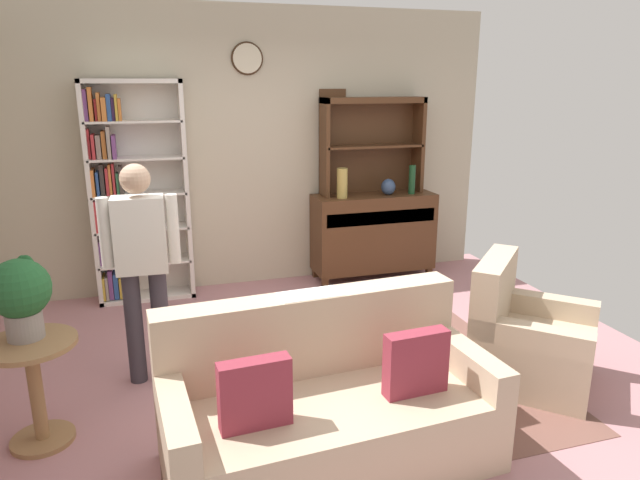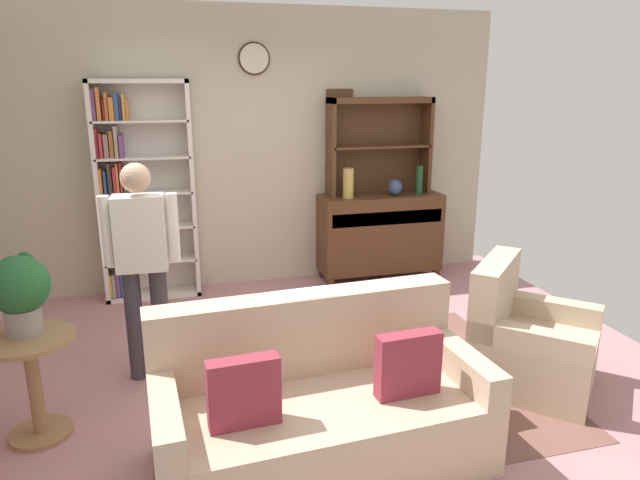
# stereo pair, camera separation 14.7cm
# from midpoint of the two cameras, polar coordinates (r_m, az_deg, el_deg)

# --- Properties ---
(ground_plane) EXTENTS (5.40, 4.60, 0.02)m
(ground_plane) POSITION_cam_midpoint_polar(r_m,az_deg,el_deg) (4.36, -1.49, -13.04)
(ground_plane) COLOR #B27A7F
(wall_back) EXTENTS (5.00, 0.09, 2.80)m
(wall_back) POSITION_cam_midpoint_polar(r_m,az_deg,el_deg) (5.95, -7.18, 8.96)
(wall_back) COLOR #BCB299
(wall_back) RESTS_ON ground_plane
(area_rug) EXTENTS (2.68, 2.06, 0.01)m
(area_rug) POSITION_cam_midpoint_polar(r_m,az_deg,el_deg) (4.16, 2.41, -14.36)
(area_rug) COLOR brown
(area_rug) RESTS_ON ground_plane
(bookshelf) EXTENTS (0.90, 0.30, 2.10)m
(bookshelf) POSITION_cam_midpoint_polar(r_m,az_deg,el_deg) (5.73, -19.06, 4.35)
(bookshelf) COLOR silver
(bookshelf) RESTS_ON ground_plane
(sideboard) EXTENTS (1.30, 0.45, 0.92)m
(sideboard) POSITION_cam_midpoint_polar(r_m,az_deg,el_deg) (6.19, 4.65, 0.82)
(sideboard) COLOR #4C2D19
(sideboard) RESTS_ON ground_plane
(sideboard_hutch) EXTENTS (1.10, 0.26, 1.00)m
(sideboard_hutch) POSITION_cam_midpoint_polar(r_m,az_deg,el_deg) (6.11, 4.49, 10.65)
(sideboard_hutch) COLOR #4C2D19
(sideboard_hutch) RESTS_ON sideboard
(vase_tall) EXTENTS (0.11, 0.11, 0.31)m
(vase_tall) POSITION_cam_midpoint_polar(r_m,az_deg,el_deg) (5.86, 1.50, 5.68)
(vase_tall) COLOR tan
(vase_tall) RESTS_ON sideboard
(vase_round) EXTENTS (0.15, 0.15, 0.17)m
(vase_round) POSITION_cam_midpoint_polar(r_m,az_deg,el_deg) (6.07, 6.13, 5.29)
(vase_round) COLOR #33476B
(vase_round) RESTS_ON sideboard
(bottle_wine) EXTENTS (0.07, 0.07, 0.31)m
(bottle_wine) POSITION_cam_midpoint_polar(r_m,az_deg,el_deg) (6.14, 8.48, 5.98)
(bottle_wine) COLOR #194223
(bottle_wine) RESTS_ON sideboard
(couch_floral) EXTENTS (1.85, 0.96, 0.90)m
(couch_floral) POSITION_cam_midpoint_polar(r_m,az_deg,el_deg) (3.32, -0.60, -16.53)
(couch_floral) COLOR #C6AD8E
(couch_floral) RESTS_ON ground_plane
(armchair_floral) EXTENTS (1.08, 1.08, 0.88)m
(armchair_floral) POSITION_cam_midpoint_polar(r_m,az_deg,el_deg) (4.35, 18.99, -9.63)
(armchair_floral) COLOR #C6AD8E
(armchair_floral) RESTS_ON ground_plane
(plant_stand) EXTENTS (0.52, 0.52, 0.65)m
(plant_stand) POSITION_cam_midpoint_polar(r_m,az_deg,el_deg) (3.83, -27.59, -12.35)
(plant_stand) COLOR #997047
(plant_stand) RESTS_ON ground_plane
(potted_plant_large) EXTENTS (0.34, 0.34, 0.47)m
(potted_plant_large) POSITION_cam_midpoint_polar(r_m,az_deg,el_deg) (3.69, -28.76, -4.57)
(potted_plant_large) COLOR gray
(potted_plant_large) RESTS_ON plant_stand
(person_reading) EXTENTS (0.52, 0.21, 1.56)m
(person_reading) POSITION_cam_midpoint_polar(r_m,az_deg,el_deg) (4.11, -18.32, -1.82)
(person_reading) COLOR #38333D
(person_reading) RESTS_ON ground_plane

